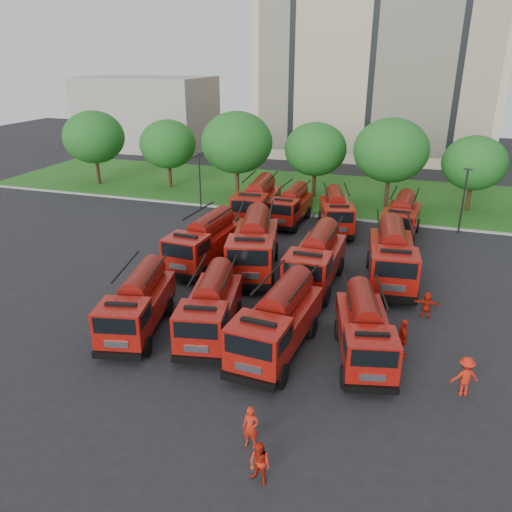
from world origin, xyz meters
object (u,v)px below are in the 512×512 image
Objects in this scene: firefighter_1 at (260,482)px; fire_truck_4 at (204,241)px; fire_truck_8 at (257,202)px; firefighter_4 at (209,304)px; fire_truck_7 at (392,255)px; fire_truck_9 at (291,206)px; firefighter_3 at (462,394)px; fire_truck_2 at (278,321)px; fire_truck_0 at (138,303)px; fire_truck_1 at (211,307)px; firefighter_0 at (251,445)px; firefighter_2 at (401,356)px; fire_truck_10 at (336,212)px; fire_truck_6 at (316,258)px; firefighter_5 at (425,317)px; fire_truck_5 at (254,244)px; fire_truck_3 at (364,330)px; fire_truck_11 at (401,218)px.

fire_truck_4 is at bearing 138.92° from firefighter_1.
fire_truck_8 is 4.22× the size of firefighter_4.
fire_truck_7 is 14.33m from fire_truck_8.
firefighter_3 is (12.32, -19.82, -1.47)m from fire_truck_9.
fire_truck_2 is at bearing -45.58° from fire_truck_4.
fire_truck_0 is 0.94× the size of fire_truck_4.
fire_truck_1 is 3.70× the size of firefighter_4.
firefighter_2 is (4.86, 7.59, 0.00)m from firefighter_0.
fire_truck_0 is at bearing -179.10° from fire_truck_1.
fire_truck_10 is 3.78× the size of firefighter_4.
fire_truck_6 is 7.08m from firefighter_5.
firefighter_3 is at bearing -50.78° from fire_truck_5.
firefighter_3 is (3.66, -10.43, -1.73)m from fire_truck_7.
fire_truck_8 reaches higher than firefighter_1.
fire_truck_3 is at bearing 14.67° from fire_truck_2.
fire_truck_6 is 4.63m from fire_truck_7.
fire_truck_4 reaches higher than firefighter_3.
fire_truck_3 is at bearing -58.21° from fire_truck_5.
fire_truck_9 is (-0.14, 10.34, -0.34)m from fire_truck_5.
fire_truck_8 is 27.47m from firefighter_1.
fire_truck_11 is (11.55, -0.18, -0.19)m from fire_truck_8.
fire_truck_5 reaches higher than fire_truck_3.
fire_truck_3 is 8.87m from firefighter_1.
fire_truck_11 is (4.69, 18.14, -0.05)m from fire_truck_2.
firefighter_1 is (5.14, -8.27, -1.50)m from fire_truck_1.
fire_truck_0 is 0.99× the size of fire_truck_11.
firefighter_2 is at bearing 55.66° from firefighter_0.
fire_truck_11 is 19.33m from firefighter_3.
fire_truck_2 is 7.92m from fire_truck_6.
fire_truck_9 is at bearing 100.61° from fire_truck_3.
fire_truck_11 is 12.84m from firefighter_5.
fire_truck_0 is 4.32× the size of firefighter_1.
firefighter_2 is at bearing -6.06° from fire_truck_1.
fire_truck_3 is (7.48, 0.17, -0.06)m from fire_truck_1.
firefighter_0 reaches higher than firefighter_5.
firefighter_1 is at bearing -93.52° from fire_truck_11.
fire_truck_3 is at bearing -62.04° from fire_truck_6.
fire_truck_3 is 0.85× the size of fire_truck_7.
firefighter_5 is at bearing -19.18° from fire_truck_6.
fire_truck_11 reaches higher than fire_truck_1.
fire_truck_2 is 9.54m from fire_truck_5.
firefighter_4 is (-4.63, -14.87, -1.52)m from fire_truck_10.
firefighter_2 is (4.05, 9.08, 0.00)m from firefighter_1.
firefighter_5 is at bearing -75.36° from fire_truck_10.
firefighter_5 is (6.67, 5.55, -1.61)m from fire_truck_2.
fire_truck_1 is at bearing 168.18° from fire_truck_3.
fire_truck_2 reaches higher than firefighter_1.
firefighter_5 is at bearing -154.51° from firefighter_4.
fire_truck_2 is 1.04× the size of fire_truck_11.
fire_truck_5 is 1.14× the size of fire_truck_6.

